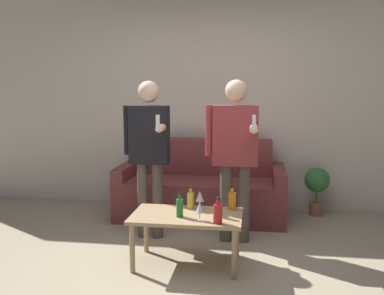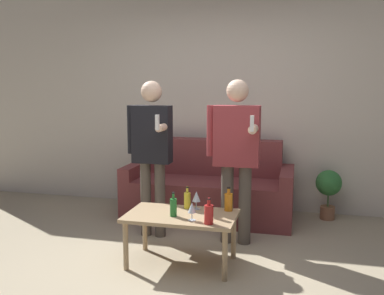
{
  "view_description": "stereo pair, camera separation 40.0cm",
  "coord_description": "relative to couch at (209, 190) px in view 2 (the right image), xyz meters",
  "views": [
    {
      "loc": [
        0.52,
        -3.16,
        1.52
      ],
      "look_at": [
        -0.06,
        0.76,
        0.95
      ],
      "focal_mm": 40.0,
      "sensor_mm": 36.0,
      "label": 1
    },
    {
      "loc": [
        0.91,
        -3.08,
        1.52
      ],
      "look_at": [
        -0.06,
        0.76,
        0.95
      ],
      "focal_mm": 40.0,
      "sensor_mm": 36.0,
      "label": 2
    }
  ],
  "objects": [
    {
      "name": "coffee_table",
      "position": [
        0.05,
        -1.4,
        0.07
      ],
      "size": [
        0.93,
        0.56,
        0.44
      ],
      "color": "tan",
      "rests_on": "ground_plane"
    },
    {
      "name": "person_standing_right",
      "position": [
        0.42,
        -0.78,
        0.61
      ],
      "size": [
        0.51,
        0.42,
        1.58
      ],
      "color": "brown",
      "rests_on": "ground_plane"
    },
    {
      "name": "potted_plant",
      "position": [
        1.34,
        0.23,
        0.06
      ],
      "size": [
        0.29,
        0.29,
        0.57
      ],
      "color": "#936042",
      "rests_on": "ground_plane"
    },
    {
      "name": "wall_back",
      "position": [
        0.08,
        0.48,
        1.03
      ],
      "size": [
        8.0,
        0.06,
        2.7
      ],
      "color": "beige",
      "rests_on": "ground_plane"
    },
    {
      "name": "bottle_green",
      "position": [
        0.33,
        -1.6,
        0.21
      ],
      "size": [
        0.07,
        0.07,
        0.21
      ],
      "color": "#B21E1E",
      "rests_on": "coffee_table"
    },
    {
      "name": "ground_plane",
      "position": [
        0.08,
        -1.69,
        -0.32
      ],
      "size": [
        16.0,
        16.0,
        0.0
      ],
      "primitive_type": "plane",
      "color": "tan"
    },
    {
      "name": "person_standing_left",
      "position": [
        -0.43,
        -0.79,
        0.62
      ],
      "size": [
        0.45,
        0.4,
        1.57
      ],
      "color": "brown",
      "rests_on": "ground_plane"
    },
    {
      "name": "wine_glass_far",
      "position": [
        0.14,
        -1.22,
        0.24
      ],
      "size": [
        0.07,
        0.07,
        0.16
      ],
      "color": "silver",
      "rests_on": "coffee_table"
    },
    {
      "name": "bottle_orange",
      "position": [
        0.05,
        -1.22,
        0.2
      ],
      "size": [
        0.06,
        0.06,
        0.2
      ],
      "color": "yellow",
      "rests_on": "coffee_table"
    },
    {
      "name": "couch",
      "position": [
        0.0,
        0.0,
        0.0
      ],
      "size": [
        1.91,
        0.82,
        0.89
      ],
      "color": "brown",
      "rests_on": "ground_plane"
    },
    {
      "name": "bottle_yellow",
      "position": [
        0.42,
        -1.2,
        0.21
      ],
      "size": [
        0.07,
        0.07,
        0.21
      ],
      "color": "orange",
      "rests_on": "coffee_table"
    },
    {
      "name": "bottle_dark",
      "position": [
        -0.0,
        -1.47,
        0.21
      ],
      "size": [
        0.06,
        0.06,
        0.21
      ],
      "color": "#23752D",
      "rests_on": "coffee_table"
    },
    {
      "name": "wine_glass_near",
      "position": [
        0.18,
        -1.54,
        0.23
      ],
      "size": [
        0.07,
        0.07,
        0.15
      ],
      "color": "silver",
      "rests_on": "coffee_table"
    }
  ]
}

